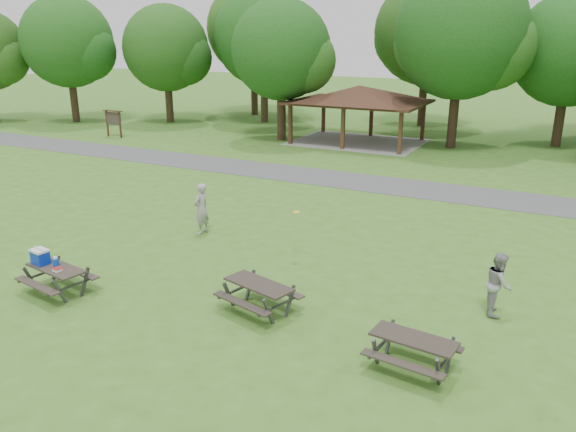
# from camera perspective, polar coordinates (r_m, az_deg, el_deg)

# --- Properties ---
(ground) EXTENTS (160.00, 160.00, 0.00)m
(ground) POSITION_cam_1_polar(r_m,az_deg,el_deg) (16.23, -9.72, -7.78)
(ground) COLOR #38691E
(ground) RESTS_ON ground
(asphalt_path) EXTENTS (120.00, 3.20, 0.02)m
(asphalt_path) POSITION_cam_1_polar(r_m,az_deg,el_deg) (27.98, 7.56, 3.43)
(asphalt_path) COLOR #48484A
(asphalt_path) RESTS_ON ground
(pavilion) EXTENTS (8.60, 7.01, 3.76)m
(pavilion) POSITION_cam_1_polar(r_m,az_deg,el_deg) (38.06, 7.22, 11.99)
(pavilion) COLOR #331D12
(pavilion) RESTS_ON ground
(notice_board) EXTENTS (1.60, 0.30, 1.88)m
(notice_board) POSITION_cam_1_polar(r_m,az_deg,el_deg) (41.79, -17.35, 9.44)
(notice_board) COLOR #392314
(notice_board) RESTS_ON ground
(tree_row_a) EXTENTS (7.56, 7.20, 9.97)m
(tree_row_a) POSITION_cam_1_polar(r_m,az_deg,el_deg) (49.90, -21.38, 15.92)
(tree_row_a) COLOR black
(tree_row_a) RESTS_ON ground
(tree_row_b) EXTENTS (7.14, 6.80, 9.28)m
(tree_row_b) POSITION_cam_1_polar(r_m,az_deg,el_deg) (47.66, -12.19, 16.08)
(tree_row_b) COLOR black
(tree_row_b) RESTS_ON ground
(tree_row_c) EXTENTS (8.19, 7.80, 10.67)m
(tree_row_c) POSITION_cam_1_polar(r_m,az_deg,el_deg) (46.60, -2.37, 17.48)
(tree_row_c) COLOR #322116
(tree_row_c) RESTS_ON ground
(tree_row_d) EXTENTS (6.93, 6.60, 9.27)m
(tree_row_d) POSITION_cam_1_polar(r_m,az_deg,el_deg) (38.52, -0.57, 16.23)
(tree_row_d) COLOR black
(tree_row_d) RESTS_ON ground
(tree_row_e) EXTENTS (8.40, 8.00, 11.02)m
(tree_row_e) POSITION_cam_1_polar(r_m,az_deg,el_deg) (37.23, 17.28, 16.96)
(tree_row_e) COLOR black
(tree_row_e) RESTS_ON ground
(tree_row_f) EXTENTS (7.35, 7.00, 9.55)m
(tree_row_f) POSITION_cam_1_polar(r_m,az_deg,el_deg) (40.11, 26.79, 14.56)
(tree_row_f) COLOR black
(tree_row_f) RESTS_ON ground
(tree_deep_a) EXTENTS (8.40, 8.00, 11.38)m
(tree_deep_a) POSITION_cam_1_polar(r_m,az_deg,el_deg) (51.13, -3.43, 18.19)
(tree_deep_a) COLOR #302115
(tree_deep_a) RESTS_ON ground
(tree_deep_b) EXTENTS (8.40, 8.00, 11.13)m
(tree_deep_b) POSITION_cam_1_polar(r_m,az_deg,el_deg) (45.90, 14.10, 17.41)
(tree_deep_b) COLOR black
(tree_deep_b) RESTS_ON ground
(picnic_table_near) EXTENTS (2.08, 1.77, 1.30)m
(picnic_table_near) POSITION_cam_1_polar(r_m,az_deg,el_deg) (17.18, -22.92, -4.82)
(picnic_table_near) COLOR #2E2621
(picnic_table_near) RESTS_ON ground
(picnic_table_middle) EXTENTS (2.23, 1.96, 0.83)m
(picnic_table_middle) POSITION_cam_1_polar(r_m,az_deg,el_deg) (14.82, -2.98, -7.52)
(picnic_table_middle) COLOR #2B231F
(picnic_table_middle) RESTS_ON ground
(picnic_table_far) EXTENTS (1.97, 1.65, 0.79)m
(picnic_table_far) POSITION_cam_1_polar(r_m,az_deg,el_deg) (12.75, 12.61, -12.68)
(picnic_table_far) COLOR #2A231E
(picnic_table_far) RESTS_ON ground
(frisbee_in_flight) EXTENTS (0.33, 0.33, 0.02)m
(frisbee_in_flight) POSITION_cam_1_polar(r_m,az_deg,el_deg) (17.83, 0.85, 0.40)
(frisbee_in_flight) COLOR yellow
(frisbee_in_flight) RESTS_ON ground
(frisbee_thrower) EXTENTS (0.48, 0.71, 1.89)m
(frisbee_thrower) POSITION_cam_1_polar(r_m,az_deg,el_deg) (20.61, -8.78, 0.74)
(frisbee_thrower) COLOR #99999B
(frisbee_thrower) RESTS_ON ground
(frisbee_catcher) EXTENTS (0.79, 0.93, 1.68)m
(frisbee_catcher) POSITION_cam_1_polar(r_m,az_deg,el_deg) (15.60, 20.61, -6.46)
(frisbee_catcher) COLOR gray
(frisbee_catcher) RESTS_ON ground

